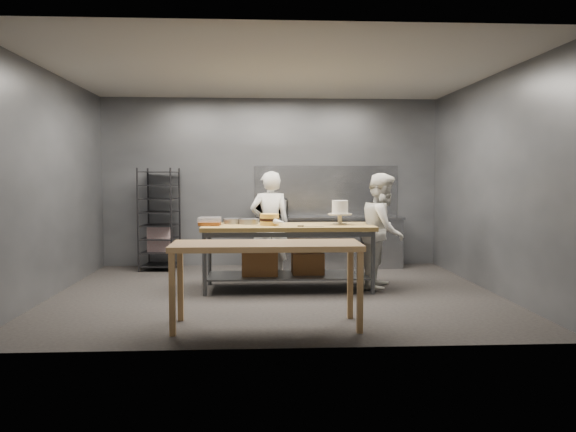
# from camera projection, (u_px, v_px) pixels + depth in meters

# --- Properties ---
(ground) EXTENTS (6.00, 6.00, 0.00)m
(ground) POSITION_uv_depth(u_px,v_px,m) (276.00, 293.00, 7.72)
(ground) COLOR black
(ground) RESTS_ON ground
(back_wall) EXTENTS (6.00, 0.04, 3.00)m
(back_wall) POSITION_uv_depth(u_px,v_px,m) (271.00, 182.00, 10.11)
(back_wall) COLOR #4C4F54
(back_wall) RESTS_ON ground
(work_table) EXTENTS (2.40, 0.90, 0.92)m
(work_table) POSITION_uv_depth(u_px,v_px,m) (285.00, 249.00, 7.95)
(work_table) COLOR olive
(work_table) RESTS_ON ground
(near_counter) EXTENTS (2.00, 0.70, 0.90)m
(near_counter) POSITION_uv_depth(u_px,v_px,m) (266.00, 251.00, 5.94)
(near_counter) COLOR olive
(near_counter) RESTS_ON ground
(back_counter) EXTENTS (2.60, 0.60, 0.90)m
(back_counter) POSITION_uv_depth(u_px,v_px,m) (328.00, 242.00, 9.91)
(back_counter) COLOR slate
(back_counter) RESTS_ON ground
(splashback_panel) EXTENTS (2.60, 0.02, 0.90)m
(splashback_panel) POSITION_uv_depth(u_px,v_px,m) (326.00, 191.00, 10.15)
(splashback_panel) COLOR slate
(splashback_panel) RESTS_ON back_counter
(speed_rack) EXTENTS (0.66, 0.70, 1.75)m
(speed_rack) POSITION_uv_depth(u_px,v_px,m) (159.00, 220.00, 9.65)
(speed_rack) COLOR black
(speed_rack) RESTS_ON ground
(chef_behind) EXTENTS (0.65, 0.46, 1.69)m
(chef_behind) POSITION_uv_depth(u_px,v_px,m) (270.00, 225.00, 8.72)
(chef_behind) COLOR white
(chef_behind) RESTS_ON ground
(chef_right) EXTENTS (0.88, 0.98, 1.65)m
(chef_right) POSITION_uv_depth(u_px,v_px,m) (383.00, 231.00, 8.08)
(chef_right) COLOR silver
(chef_right) RESTS_ON ground
(microwave) EXTENTS (0.54, 0.37, 0.30)m
(microwave) POSITION_uv_depth(u_px,v_px,m) (272.00, 208.00, 9.82)
(microwave) COLOR black
(microwave) RESTS_ON back_counter
(frosted_cake_stand) EXTENTS (0.34, 0.34, 0.34)m
(frosted_cake_stand) POSITION_uv_depth(u_px,v_px,m) (340.00, 210.00, 7.95)
(frosted_cake_stand) COLOR #BEB498
(frosted_cake_stand) RESTS_ON work_table
(layer_cake) EXTENTS (0.27, 0.27, 0.16)m
(layer_cake) POSITION_uv_depth(u_px,v_px,m) (269.00, 220.00, 7.87)
(layer_cake) COLOR gold
(layer_cake) RESTS_ON work_table
(cake_pans) EXTENTS (0.52, 0.37, 0.07)m
(cake_pans) POSITION_uv_depth(u_px,v_px,m) (241.00, 221.00, 8.11)
(cake_pans) COLOR gray
(cake_pans) RESTS_ON work_table
(piping_bag) EXTENTS (0.31, 0.38, 0.12)m
(piping_bag) POSITION_uv_depth(u_px,v_px,m) (278.00, 222.00, 7.73)
(piping_bag) COLOR white
(piping_bag) RESTS_ON work_table
(offset_spatula) EXTENTS (0.36, 0.02, 0.02)m
(offset_spatula) POSITION_uv_depth(u_px,v_px,m) (307.00, 226.00, 7.65)
(offset_spatula) COLOR slate
(offset_spatula) RESTS_ON work_table
(pastry_clamshells) EXTENTS (0.31, 0.36, 0.11)m
(pastry_clamshells) POSITION_uv_depth(u_px,v_px,m) (210.00, 221.00, 7.89)
(pastry_clamshells) COLOR #A25A20
(pastry_clamshells) RESTS_ON work_table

